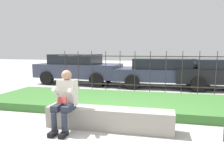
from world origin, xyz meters
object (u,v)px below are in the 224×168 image
object	(u,v)px
car_parked_left	(78,68)
car_parked_center	(164,72)
stone_bench	(109,120)
person_seated_reader	(65,98)

from	to	relation	value
car_parked_left	car_parked_center	size ratio (longest dim) A/B	0.92
stone_bench	car_parked_left	bearing A→B (deg)	117.44
person_seated_reader	car_parked_center	bearing A→B (deg)	72.00
car_parked_left	car_parked_center	xyz separation A→B (m)	(4.16, -0.15, -0.08)
stone_bench	car_parked_center	size ratio (longest dim) A/B	0.59
car_parked_left	car_parked_center	world-z (taller)	car_parked_left
car_parked_left	person_seated_reader	bearing A→B (deg)	-66.71
person_seated_reader	car_parked_left	xyz separation A→B (m)	(-2.21, 6.15, 0.10)
person_seated_reader	stone_bench	bearing A→B (deg)	17.27
person_seated_reader	car_parked_left	size ratio (longest dim) A/B	0.30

